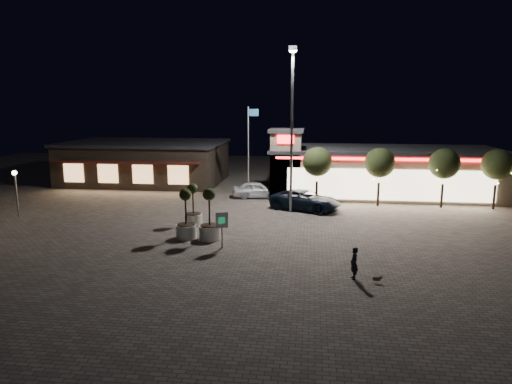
# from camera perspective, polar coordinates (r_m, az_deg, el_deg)

# --- Properties ---
(ground) EXTENTS (90.00, 90.00, 0.00)m
(ground) POSITION_cam_1_polar(r_m,az_deg,el_deg) (27.99, -0.59, -6.22)
(ground) COLOR slate
(ground) RESTS_ON ground
(retail_building) EXTENTS (20.40, 8.40, 6.10)m
(retail_building) POSITION_cam_1_polar(r_m,az_deg,el_deg) (43.15, 14.92, 2.58)
(retail_building) COLOR gray
(retail_building) RESTS_ON ground
(restaurant_building) EXTENTS (16.40, 11.00, 4.30)m
(restaurant_building) POSITION_cam_1_polar(r_m,az_deg,el_deg) (50.05, -13.57, 3.72)
(restaurant_building) COLOR #382D23
(restaurant_building) RESTS_ON ground
(floodlight_pole) EXTENTS (0.60, 0.40, 12.38)m
(floodlight_pole) POSITION_cam_1_polar(r_m,az_deg,el_deg) (34.54, 4.51, 8.89)
(floodlight_pole) COLOR gray
(floodlight_pole) RESTS_ON ground
(flagpole) EXTENTS (0.95, 0.10, 8.00)m
(flagpole) POSITION_cam_1_polar(r_m,az_deg,el_deg) (40.02, -0.83, 5.96)
(flagpole) COLOR white
(flagpole) RESTS_ON ground
(lamp_post_west) EXTENTS (0.36, 0.36, 3.48)m
(lamp_post_west) POSITION_cam_1_polar(r_m,az_deg,el_deg) (37.81, -27.85, 0.86)
(lamp_post_west) COLOR gray
(lamp_post_west) RESTS_ON ground
(string_tree_a) EXTENTS (2.42, 2.42, 4.79)m
(string_tree_a) POSITION_cam_1_polar(r_m,az_deg,el_deg) (37.78, 7.68, 3.75)
(string_tree_a) COLOR #332319
(string_tree_a) RESTS_ON ground
(string_tree_b) EXTENTS (2.42, 2.42, 4.79)m
(string_tree_b) POSITION_cam_1_polar(r_m,az_deg,el_deg) (38.17, 15.22, 3.54)
(string_tree_b) COLOR #332319
(string_tree_b) RESTS_ON ground
(string_tree_c) EXTENTS (2.42, 2.42, 4.79)m
(string_tree_c) POSITION_cam_1_polar(r_m,az_deg,el_deg) (39.19, 22.48, 3.27)
(string_tree_c) COLOR #332319
(string_tree_c) RESTS_ON ground
(string_tree_d) EXTENTS (2.42, 2.42, 4.79)m
(string_tree_d) POSITION_cam_1_polar(r_m,az_deg,el_deg) (40.44, 27.96, 3.03)
(string_tree_d) COLOR #332319
(string_tree_d) RESTS_ON ground
(pickup_truck) EXTENTS (6.10, 4.40, 1.54)m
(pickup_truck) POSITION_cam_1_polar(r_m,az_deg,el_deg) (36.17, 6.16, -1.03)
(pickup_truck) COLOR black
(pickup_truck) RESTS_ON ground
(white_sedan) EXTENTS (4.43, 2.35, 1.44)m
(white_sedan) POSITION_cam_1_polar(r_m,az_deg,el_deg) (40.52, 0.11, 0.28)
(white_sedan) COLOR white
(white_sedan) RESTS_ON ground
(pedestrian) EXTENTS (0.48, 0.64, 1.58)m
(pedestrian) POSITION_cam_1_polar(r_m,az_deg,el_deg) (22.56, 12.16, -8.72)
(pedestrian) COLOR black
(pedestrian) RESTS_ON ground
(dog) EXTENTS (0.45, 0.16, 0.24)m
(dog) POSITION_cam_1_polar(r_m,az_deg,el_deg) (22.55, 15.01, -10.36)
(dog) COLOR #59514C
(dog) RESTS_ON ground
(planter_left) EXTENTS (1.20, 1.20, 2.95)m
(planter_left) POSITION_cam_1_polar(r_m,az_deg,el_deg) (31.68, -7.84, -2.55)
(planter_left) COLOR silver
(planter_left) RESTS_ON ground
(planter_mid) EXTENTS (1.28, 1.28, 3.15)m
(planter_mid) POSITION_cam_1_polar(r_m,az_deg,el_deg) (28.79, -8.73, -3.85)
(planter_mid) COLOR silver
(planter_mid) RESTS_ON ground
(planter_right) EXTENTS (1.32, 1.32, 3.25)m
(planter_right) POSITION_cam_1_polar(r_m,az_deg,el_deg) (28.30, -5.81, -3.97)
(planter_right) COLOR silver
(planter_right) RESTS_ON ground
(valet_sign) EXTENTS (0.70, 0.29, 2.16)m
(valet_sign) POSITION_cam_1_polar(r_m,az_deg,el_deg) (26.39, -4.29, -3.91)
(valet_sign) COLOR gray
(valet_sign) RESTS_ON ground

